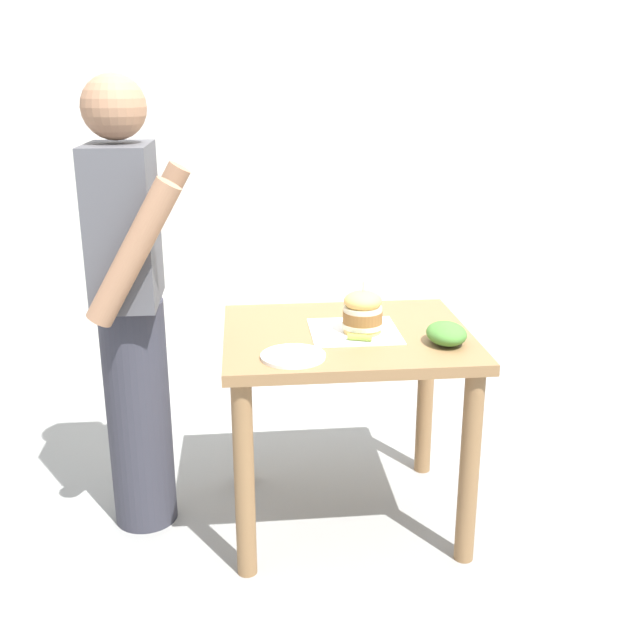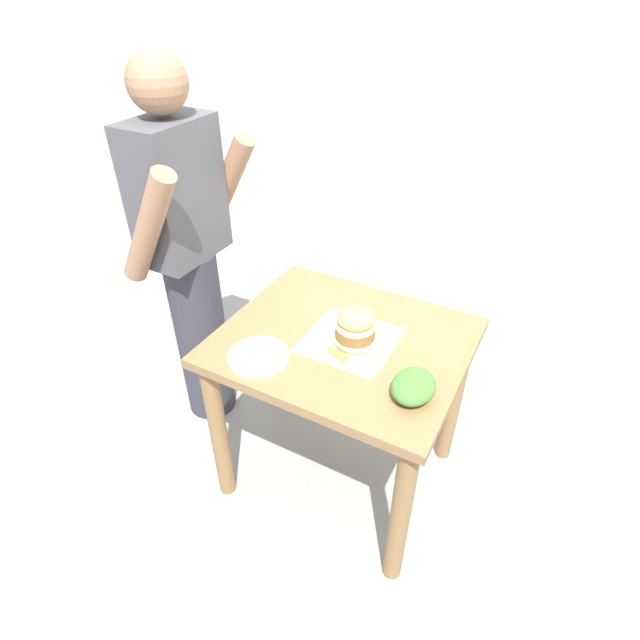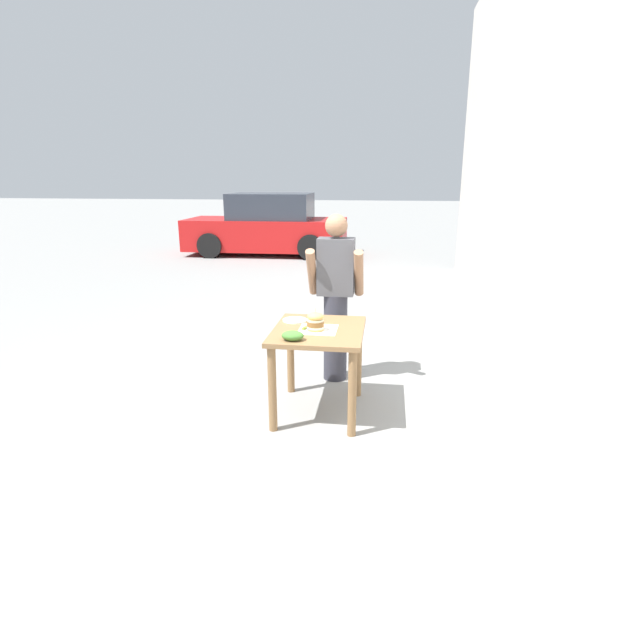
{
  "view_description": "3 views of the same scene",
  "coord_description": "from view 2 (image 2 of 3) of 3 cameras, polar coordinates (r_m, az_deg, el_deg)",
  "views": [
    {
      "loc": [
        -2.59,
        0.37,
        1.67
      ],
      "look_at": [
        0.0,
        0.1,
        0.83
      ],
      "focal_mm": 42.0,
      "sensor_mm": 36.0,
      "label": 1
    },
    {
      "loc": [
        -1.34,
        -0.63,
        1.93
      ],
      "look_at": [
        0.0,
        0.1,
        0.83
      ],
      "focal_mm": 28.0,
      "sensor_mm": 36.0,
      "label": 2
    },
    {
      "loc": [
        0.56,
        -4.05,
        2.04
      ],
      "look_at": [
        0.0,
        0.1,
        0.83
      ],
      "focal_mm": 28.0,
      "sensor_mm": 36.0,
      "label": 3
    }
  ],
  "objects": [
    {
      "name": "serving_paper",
      "position": [
        1.87,
        3.49,
        -2.25
      ],
      "size": [
        0.33,
        0.33,
        0.0
      ],
      "primitive_type": "cube",
      "rotation": [
        0.0,
        0.0,
        0.0
      ],
      "color": "white",
      "rests_on": "patio_table"
    },
    {
      "name": "pickle_spear",
      "position": [
        1.78,
        2.0,
        -3.91
      ],
      "size": [
        0.05,
        0.09,
        0.02
      ],
      "primitive_type": "cylinder",
      "rotation": [
        0.0,
        1.57,
        1.22
      ],
      "color": "#8EA83D",
      "rests_on": "serving_paper"
    },
    {
      "name": "sandwich",
      "position": [
        1.79,
        4.07,
        -0.86
      ],
      "size": [
        0.15,
        0.15,
        0.19
      ],
      "color": "#E5B25B",
      "rests_on": "serving_paper"
    },
    {
      "name": "side_plate_with_forks",
      "position": [
        1.79,
        -7.06,
        -4.14
      ],
      "size": [
        0.22,
        0.22,
        0.02
      ],
      "color": "white",
      "rests_on": "patio_table"
    },
    {
      "name": "ground_plane",
      "position": [
        2.43,
        2.16,
        -16.72
      ],
      "size": [
        80.0,
        80.0,
        0.0
      ],
      "primitive_type": "plane",
      "color": "gray"
    },
    {
      "name": "diner_across_table",
      "position": [
        2.25,
        -14.78,
        6.94
      ],
      "size": [
        0.55,
        0.35,
        1.69
      ],
      "color": "#33333D",
      "rests_on": "ground"
    },
    {
      "name": "side_salad",
      "position": [
        1.65,
        10.65,
        -7.45
      ],
      "size": [
        0.18,
        0.14,
        0.08
      ],
      "primitive_type": "ellipsoid",
      "color": "#477F33",
      "rests_on": "patio_table"
    },
    {
      "name": "patio_table",
      "position": [
        1.97,
        2.57,
        -5.59
      ],
      "size": [
        0.77,
        0.91,
        0.78
      ],
      "color": "olive",
      "rests_on": "ground"
    }
  ]
}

